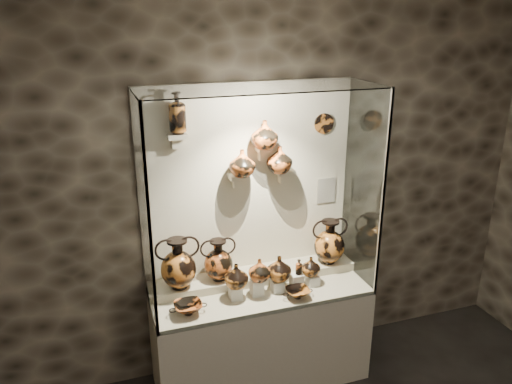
% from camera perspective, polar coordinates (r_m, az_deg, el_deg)
% --- Properties ---
extents(wall_back, '(5.00, 0.02, 3.20)m').
position_cam_1_polar(wall_back, '(3.92, -0.96, 0.86)').
color(wall_back, black).
rests_on(wall_back, ground).
extents(plinth, '(1.70, 0.60, 0.80)m').
position_cam_1_polar(plinth, '(4.21, 0.52, -16.18)').
color(plinth, beige).
rests_on(plinth, floor).
extents(front_tier, '(1.68, 0.58, 0.03)m').
position_cam_1_polar(front_tier, '(3.98, 0.54, -11.34)').
color(front_tier, '#B8AC8F').
rests_on(front_tier, plinth).
extents(rear_tier, '(1.70, 0.25, 0.10)m').
position_cam_1_polar(rear_tier, '(4.11, -0.27, -9.73)').
color(rear_tier, '#B8AC8F').
rests_on(rear_tier, plinth).
extents(back_panel, '(1.70, 0.03, 1.60)m').
position_cam_1_polar(back_panel, '(3.92, -0.93, 0.84)').
color(back_panel, beige).
rests_on(back_panel, plinth).
extents(glass_front, '(1.70, 0.01, 1.60)m').
position_cam_1_polar(glass_front, '(3.38, 2.23, -2.33)').
color(glass_front, white).
rests_on(glass_front, plinth).
extents(glass_left, '(0.01, 0.60, 1.60)m').
position_cam_1_polar(glass_left, '(3.47, -12.74, -2.21)').
color(glass_left, white).
rests_on(glass_left, plinth).
extents(glass_right, '(0.01, 0.60, 1.60)m').
position_cam_1_polar(glass_right, '(3.98, 12.16, 0.69)').
color(glass_right, white).
rests_on(glass_right, plinth).
extents(glass_top, '(1.70, 0.60, 0.01)m').
position_cam_1_polar(glass_top, '(3.44, 0.62, 11.84)').
color(glass_top, white).
rests_on(glass_top, back_panel).
extents(frame_post_left, '(0.02, 0.02, 1.60)m').
position_cam_1_polar(frame_post_left, '(3.20, -12.04, -4.04)').
color(frame_post_left, gray).
rests_on(frame_post_left, plinth).
extents(frame_post_right, '(0.02, 0.02, 1.60)m').
position_cam_1_polar(frame_post_right, '(3.75, 14.30, -0.69)').
color(frame_post_right, gray).
rests_on(frame_post_right, plinth).
extents(pedestal_a, '(0.09, 0.09, 0.10)m').
position_cam_1_polar(pedestal_a, '(3.85, -2.37, -11.40)').
color(pedestal_a, silver).
rests_on(pedestal_a, front_tier).
extents(pedestal_b, '(0.09, 0.09, 0.13)m').
position_cam_1_polar(pedestal_b, '(3.88, 0.08, -10.81)').
color(pedestal_b, silver).
rests_on(pedestal_b, front_tier).
extents(pedestal_c, '(0.09, 0.09, 0.09)m').
position_cam_1_polar(pedestal_c, '(3.94, 2.46, -10.65)').
color(pedestal_c, silver).
rests_on(pedestal_c, front_tier).
extents(pedestal_d, '(0.09, 0.09, 0.12)m').
position_cam_1_polar(pedestal_d, '(3.99, 4.64, -10.07)').
color(pedestal_d, silver).
rests_on(pedestal_d, front_tier).
extents(pedestal_e, '(0.09, 0.09, 0.08)m').
position_cam_1_polar(pedestal_e, '(4.05, 6.49, -9.97)').
color(pedestal_e, silver).
rests_on(pedestal_e, front_tier).
extents(bracket_ul, '(0.14, 0.12, 0.04)m').
position_cam_1_polar(bracket_ul, '(3.60, -9.02, 6.35)').
color(bracket_ul, beige).
rests_on(bracket_ul, back_panel).
extents(bracket_ca, '(0.14, 0.12, 0.04)m').
position_cam_1_polar(bracket_ca, '(3.79, -2.04, 1.77)').
color(bracket_ca, beige).
rests_on(bracket_ca, back_panel).
extents(bracket_cb, '(0.10, 0.12, 0.04)m').
position_cam_1_polar(bracket_cb, '(3.80, 0.83, 4.94)').
color(bracket_cb, beige).
rests_on(bracket_cb, back_panel).
extents(bracket_cc, '(0.14, 0.12, 0.04)m').
position_cam_1_polar(bracket_cc, '(3.91, 3.31, 2.31)').
color(bracket_cc, beige).
rests_on(bracket_cc, back_panel).
extents(amphora_left, '(0.33, 0.33, 0.40)m').
position_cam_1_polar(amphora_left, '(3.82, -8.89, -8.09)').
color(amphora_left, '#BE6924').
rests_on(amphora_left, rear_tier).
extents(amphora_mid, '(0.32, 0.32, 0.34)m').
position_cam_1_polar(amphora_mid, '(3.91, -4.33, -7.73)').
color(amphora_mid, '#C75B23').
rests_on(amphora_mid, rear_tier).
extents(amphora_right, '(0.31, 0.31, 0.38)m').
position_cam_1_polar(amphora_right, '(4.19, 8.39, -5.61)').
color(amphora_right, '#BE6924').
rests_on(amphora_right, rear_tier).
extents(jug_a, '(0.23, 0.23, 0.19)m').
position_cam_1_polar(jug_a, '(3.77, -2.29, -9.53)').
color(jug_a, '#BE6924').
rests_on(jug_a, pedestal_a).
extents(jug_b, '(0.19, 0.19, 0.18)m').
position_cam_1_polar(jug_b, '(3.80, 0.40, -8.88)').
color(jug_b, '#C75B23').
rests_on(jug_b, pedestal_b).
extents(jug_c, '(0.20, 0.20, 0.20)m').
position_cam_1_polar(jug_c, '(3.89, 2.65, -8.68)').
color(jug_c, '#BE6924').
rests_on(jug_c, pedestal_c).
extents(jug_e, '(0.19, 0.19, 0.16)m').
position_cam_1_polar(jug_e, '(4.00, 6.26, -8.43)').
color(jug_e, '#BE6924').
rests_on(jug_e, pedestal_e).
extents(lekythos_small, '(0.07, 0.07, 0.14)m').
position_cam_1_polar(lekythos_small, '(3.93, 4.90, -8.43)').
color(lekythos_small, '#C75B23').
rests_on(lekythos_small, pedestal_d).
extents(kylix_left, '(0.28, 0.24, 0.10)m').
position_cam_1_polar(kylix_left, '(3.70, -7.77, -12.93)').
color(kylix_left, '#C75B23').
rests_on(kylix_left, front_tier).
extents(kylix_right, '(0.27, 0.24, 0.09)m').
position_cam_1_polar(kylix_right, '(3.87, 4.77, -11.35)').
color(kylix_right, '#BE6924').
rests_on(kylix_right, front_tier).
extents(lekythos_tall, '(0.14, 0.14, 0.33)m').
position_cam_1_polar(lekythos_tall, '(3.55, -9.00, 9.14)').
color(lekythos_tall, '#BE6924').
rests_on(lekythos_tall, bracket_ul).
extents(ovoid_vase_a, '(0.25, 0.25, 0.21)m').
position_cam_1_polar(ovoid_vase_a, '(3.72, -1.60, 3.34)').
color(ovoid_vase_a, '#C75B23').
rests_on(ovoid_vase_a, bracket_ca).
extents(ovoid_vase_b, '(0.23, 0.23, 0.21)m').
position_cam_1_polar(ovoid_vase_b, '(3.71, 0.99, 6.58)').
color(ovoid_vase_b, '#C75B23').
rests_on(ovoid_vase_b, bracket_cb).
extents(ovoid_vase_c, '(0.26, 0.26, 0.21)m').
position_cam_1_polar(ovoid_vase_c, '(3.81, 2.69, 3.75)').
color(ovoid_vase_c, '#C75B23').
rests_on(ovoid_vase_c, bracket_cc).
extents(wall_plate, '(0.16, 0.02, 0.16)m').
position_cam_1_polar(wall_plate, '(4.00, 7.76, 7.76)').
color(wall_plate, '#BD6725').
rests_on(wall_plate, back_panel).
extents(info_placard, '(0.16, 0.01, 0.21)m').
position_cam_1_polar(info_placard, '(4.18, 8.02, 0.19)').
color(info_placard, beige).
rests_on(info_placard, back_panel).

